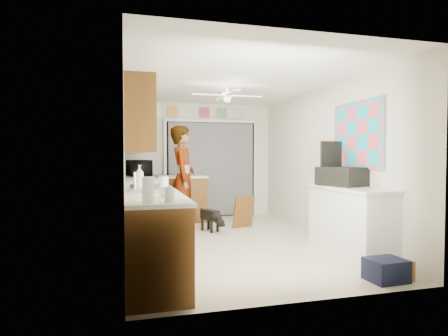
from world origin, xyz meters
TOP-DOWN VIEW (x-y plane):
  - floor at (0.00, 0.00)m, footprint 5.00×5.00m
  - ceiling at (0.00, 0.00)m, footprint 5.00×5.00m
  - wall_back at (0.00, 2.50)m, footprint 3.20×0.00m
  - wall_front at (0.00, -2.50)m, footprint 3.20×0.00m
  - wall_left at (-1.60, 0.00)m, footprint 0.00×5.00m
  - wall_right at (1.60, 0.00)m, footprint 0.00×5.00m
  - left_base_cabinets at (-1.30, 0.00)m, footprint 0.60×4.80m
  - left_countertop at (-1.29, 0.00)m, footprint 0.62×4.80m
  - upper_cabinets at (-1.44, 0.20)m, footprint 0.32×4.00m
  - sink_basin at (-1.29, -1.00)m, footprint 0.50×0.76m
  - faucet at (-1.48, -1.00)m, footprint 0.03×0.03m
  - peninsula_base at (-0.50, 2.00)m, footprint 1.00×0.60m
  - peninsula_top at (-0.50, 2.00)m, footprint 1.04×0.64m
  - back_opening_recess at (0.25, 2.47)m, footprint 2.00×0.06m
  - curtain_panel at (0.25, 2.43)m, footprint 1.90×0.03m
  - door_trim_left at (-0.77, 2.44)m, footprint 0.06×0.04m
  - door_trim_right at (1.27, 2.44)m, footprint 0.06×0.04m
  - door_trim_head at (0.25, 2.44)m, footprint 2.10×0.04m
  - header_frame_0 at (-0.60, 2.47)m, footprint 0.22×0.02m
  - header_frame_2 at (0.10, 2.47)m, footprint 0.22×0.02m
  - header_frame_3 at (0.50, 2.47)m, footprint 0.22×0.02m
  - header_frame_4 at (0.90, 2.47)m, footprint 0.22×0.02m
  - route66_sign at (-0.95, 2.47)m, footprint 0.22×0.02m
  - right_counter_base at (1.35, -1.20)m, footprint 0.50×1.40m
  - right_counter_top at (1.34, -1.20)m, footprint 0.54×1.44m
  - abstract_painting at (1.58, -1.00)m, footprint 0.03×1.15m
  - ceiling_fan at (0.00, 0.20)m, footprint 1.14×1.14m
  - microwave at (-1.32, 2.11)m, footprint 0.53×0.67m
  - soap_bottle at (-1.42, -0.86)m, footprint 0.15×0.15m
  - cup at (-1.20, -1.84)m, footprint 0.14×0.14m
  - jar_a at (-1.13, -0.96)m, footprint 0.12×0.12m
  - jar_b at (-1.21, -2.25)m, footprint 0.11×0.11m
  - paper_towel_roll at (-1.40, -2.25)m, footprint 0.14×0.14m
  - suitcase at (1.32, -1.04)m, footprint 0.61×0.71m
  - suitcase_rim at (1.32, -1.04)m, footprint 0.59×0.68m
  - suitcase_lid at (1.32, -0.75)m, footprint 0.41×0.15m
  - cardboard_box at (1.24, -2.20)m, footprint 0.38×0.31m
  - navy_crate at (1.13, -2.20)m, footprint 0.41×0.35m
  - cabinet_door_panel at (0.54, 1.01)m, footprint 0.43×0.25m
  - man at (-0.60, 1.00)m, footprint 0.59×0.77m
  - dog at (-0.14, 0.87)m, footprint 0.44×0.60m

SIDE VIEW (x-z plane):
  - floor at x=0.00m, z-range 0.00..0.00m
  - cardboard_box at x=1.24m, z-range 0.00..0.22m
  - navy_crate at x=1.13m, z-range 0.00..0.24m
  - dog at x=-0.14m, z-range 0.00..0.43m
  - cabinet_door_panel at x=0.54m, z-range 0.00..0.61m
  - left_base_cabinets at x=-1.30m, z-range 0.00..0.90m
  - peninsula_base at x=-0.50m, z-range 0.00..0.90m
  - right_counter_base at x=1.35m, z-range 0.00..0.90m
  - left_countertop at x=-1.29m, z-range 0.90..0.94m
  - peninsula_top at x=-0.50m, z-range 0.90..0.94m
  - right_counter_top at x=1.34m, z-range 0.90..0.94m
  - man at x=-0.60m, z-range 0.00..1.89m
  - sink_basin at x=-1.29m, z-range 0.92..0.98m
  - suitcase_rim at x=1.32m, z-range 0.95..0.97m
  - cup at x=-1.20m, z-range 0.94..1.05m
  - jar_b at x=-1.21m, z-range 0.94..1.07m
  - jar_a at x=-1.13m, z-range 0.94..1.10m
  - faucet at x=-1.48m, z-range 0.94..1.16m
  - back_opening_recess at x=0.25m, z-range 0.00..2.10m
  - door_trim_left at x=-0.77m, z-range 0.00..2.10m
  - door_trim_right at x=1.27m, z-range 0.00..2.10m
  - curtain_panel at x=0.25m, z-range 0.03..2.08m
  - paper_towel_roll at x=-1.40m, z-range 0.94..1.17m
  - suitcase at x=1.32m, z-range 0.94..1.20m
  - soap_bottle at x=-1.42m, z-range 0.94..1.25m
  - microwave at x=-1.32m, z-range 0.94..1.27m
  - wall_back at x=0.00m, z-range -0.35..2.85m
  - wall_front at x=0.00m, z-range -0.35..2.85m
  - wall_left at x=-1.60m, z-range -1.25..3.75m
  - wall_right at x=1.60m, z-range -1.25..3.75m
  - suitcase_lid at x=1.32m, z-range 1.07..1.57m
  - abstract_painting at x=1.58m, z-range 1.17..2.12m
  - upper_cabinets at x=-1.44m, z-range 1.40..2.20m
  - door_trim_head at x=0.25m, z-range 2.09..2.15m
  - header_frame_0 at x=-0.60m, z-range 2.19..2.41m
  - header_frame_2 at x=0.10m, z-range 2.19..2.41m
  - header_frame_3 at x=0.50m, z-range 2.19..2.41m
  - header_frame_4 at x=0.90m, z-range 2.19..2.41m
  - route66_sign at x=-0.95m, z-range 2.17..2.43m
  - ceiling_fan at x=0.00m, z-range 2.20..2.44m
  - ceiling at x=0.00m, z-range 2.50..2.50m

